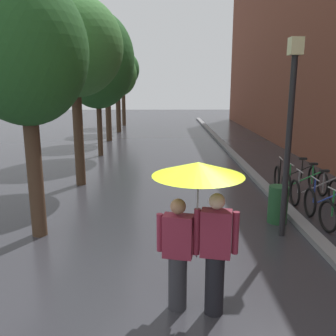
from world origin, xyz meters
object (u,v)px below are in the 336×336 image
at_px(street_tree_0, 25,52).
at_px(street_tree_4, 117,74).
at_px(litter_bin, 278,204).
at_px(parked_bicycle_2, 315,192).
at_px(street_tree_3, 106,62).
at_px(parked_bicycle_4, 294,177).
at_px(street_tree_1, 74,47).
at_px(parked_bicycle_1, 332,201).
at_px(street_lamp_post, 290,124).
at_px(street_tree_5, 123,70).
at_px(street_tree_2, 97,60).
at_px(couple_under_umbrella, 198,212).
at_px(parked_bicycle_3, 305,183).

xyz_separation_m(street_tree_0, street_tree_4, (-0.29, 16.58, -0.03)).
bearing_deg(litter_bin, parked_bicycle_2, 40.98).
xyz_separation_m(street_tree_3, parked_bicycle_4, (6.90, -9.50, -3.81)).
xyz_separation_m(street_tree_1, parked_bicycle_1, (6.57, -2.93, -3.74)).
bearing_deg(street_tree_0, street_lamp_post, -1.08).
relative_size(street_tree_0, street_tree_5, 0.95).
distance_m(street_tree_0, street_tree_1, 3.95).
relative_size(parked_bicycle_2, street_lamp_post, 0.28).
height_order(street_tree_2, street_tree_4, street_tree_2).
xyz_separation_m(street_lamp_post, litter_bin, (0.13, 0.75, -1.90)).
bearing_deg(street_tree_1, litter_bin, -32.27).
height_order(street_tree_3, street_lamp_post, street_tree_3).
relative_size(parked_bicycle_1, couple_under_umbrella, 0.52).
bearing_deg(parked_bicycle_1, parked_bicycle_4, 91.45).
distance_m(street_tree_3, street_lamp_post, 14.16).
distance_m(street_tree_2, street_lamp_post, 10.28).
bearing_deg(litter_bin, street_tree_4, 108.98).
distance_m(street_tree_2, parked_bicycle_1, 10.79).
distance_m(street_tree_5, parked_bicycle_4, 18.80).
distance_m(street_tree_4, couple_under_umbrella, 19.63).
relative_size(street_tree_1, parked_bicycle_1, 5.11).
bearing_deg(street_lamp_post, parked_bicycle_2, 52.72).
distance_m(street_tree_3, parked_bicycle_4, 12.34).
height_order(street_tree_0, street_tree_5, street_tree_5).
xyz_separation_m(street_tree_1, street_lamp_post, (5.06, -4.02, -1.80)).
distance_m(parked_bicycle_1, parked_bicycle_2, 0.80).
bearing_deg(street_tree_5, parked_bicycle_1, -70.39).
xyz_separation_m(street_tree_3, parked_bicycle_3, (6.93, -10.24, -3.81)).
distance_m(couple_under_umbrella, street_lamp_post, 3.37).
xyz_separation_m(street_tree_4, parked_bicycle_3, (6.83, -13.97, -3.26)).
height_order(street_tree_0, litter_bin, street_tree_0).
distance_m(street_tree_1, street_tree_4, 12.67).
relative_size(street_tree_4, parked_bicycle_4, 4.41).
height_order(street_tree_5, parked_bicycle_3, street_tree_5).
xyz_separation_m(street_tree_4, couple_under_umbrella, (3.33, -19.22, -2.19)).
height_order(street_tree_4, parked_bicycle_3, street_tree_4).
bearing_deg(couple_under_umbrella, parked_bicycle_4, 59.86).
bearing_deg(parked_bicycle_2, street_tree_0, -164.63).
height_order(street_tree_1, parked_bicycle_3, street_tree_1).
relative_size(street_tree_1, parked_bicycle_4, 4.87).
distance_m(street_tree_5, parked_bicycle_1, 20.97).
relative_size(street_tree_4, street_lamp_post, 1.29).
bearing_deg(street_tree_2, street_lamp_post, -59.07).
relative_size(street_tree_2, parked_bicycle_1, 5.50).
xyz_separation_m(street_tree_0, parked_bicycle_4, (6.52, 3.34, -3.30)).
height_order(parked_bicycle_1, couple_under_umbrella, couple_under_umbrella).
bearing_deg(street_tree_5, street_tree_0, -89.01).
relative_size(street_tree_2, parked_bicycle_2, 5.54).
distance_m(street_tree_0, street_tree_4, 16.58).
height_order(street_tree_2, street_lamp_post, street_tree_2).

